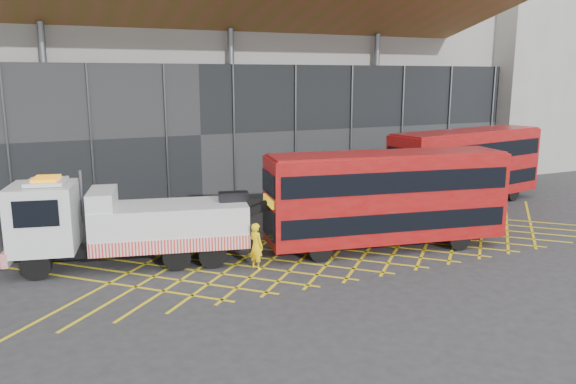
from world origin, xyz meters
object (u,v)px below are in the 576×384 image
recovery_truck (124,223)px  bus_second (466,163)px  worker (256,246)px  bus_towed (386,196)px

recovery_truck → bus_second: size_ratio=0.98×
recovery_truck → worker: size_ratio=5.81×
bus_second → worker: size_ratio=5.94×
recovery_truck → bus_second: (19.66, 2.79, 0.69)m
bus_towed → bus_second: bus_second is taller
recovery_truck → bus_second: bearing=21.1°
bus_towed → worker: bus_towed is taller
recovery_truck → bus_towed: bearing=0.0°
recovery_truck → bus_second: 19.87m
bus_second → worker: bus_second is taller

